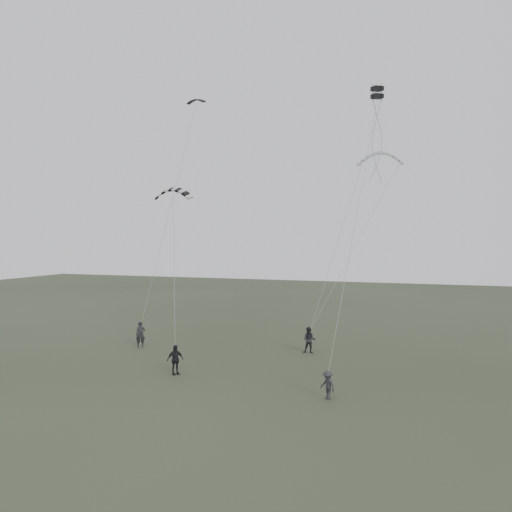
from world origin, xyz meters
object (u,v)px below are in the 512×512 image
(flyer_right, at_px, (309,340))
(flyer_far, at_px, (328,385))
(flyer_left, at_px, (141,334))
(flyer_center, at_px, (175,360))
(kite_dark_small, at_px, (196,100))
(kite_pale_large, at_px, (380,153))
(kite_box, at_px, (377,92))
(kite_striped, at_px, (173,189))

(flyer_right, relative_size, flyer_far, 1.27)
(flyer_left, xyz_separation_m, flyer_right, (12.67, 2.35, -0.04))
(flyer_right, height_order, flyer_center, flyer_right)
(flyer_center, distance_m, flyer_far, 9.88)
(kite_dark_small, bearing_deg, flyer_right, -2.92)
(flyer_left, height_order, kite_dark_small, kite_dark_small)
(flyer_center, height_order, kite_pale_large, kite_pale_large)
(flyer_center, relative_size, kite_box, 2.66)
(flyer_right, distance_m, kite_dark_small, 21.33)
(flyer_center, bearing_deg, flyer_right, -0.70)
(flyer_right, distance_m, kite_pale_large, 15.70)
(flyer_far, bearing_deg, flyer_left, -169.85)
(kite_striped, bearing_deg, kite_dark_small, 95.38)
(kite_pale_large, bearing_deg, kite_box, -95.07)
(kite_pale_large, height_order, kite_striped, kite_pale_large)
(flyer_left, relative_size, kite_pale_large, 0.55)
(kite_striped, bearing_deg, kite_box, -9.14)
(flyer_left, distance_m, flyer_center, 8.61)
(flyer_left, height_order, flyer_center, flyer_left)
(kite_striped, bearing_deg, flyer_far, -31.15)
(kite_striped, bearing_deg, flyer_right, 19.92)
(kite_pale_large, distance_m, kite_box, 10.47)
(flyer_far, relative_size, kite_box, 2.17)
(flyer_far, height_order, kite_box, kite_box)
(kite_dark_small, relative_size, kite_striped, 0.59)
(flyer_right, bearing_deg, kite_pale_large, 44.98)
(flyer_left, bearing_deg, kite_striped, -55.84)
(kite_box, bearing_deg, flyer_right, 98.12)
(flyer_left, height_order, kite_pale_large, kite_pale_large)
(flyer_right, xyz_separation_m, flyer_center, (-6.48, -8.32, -0.03))
(flyer_center, relative_size, flyer_far, 1.23)
(flyer_far, bearing_deg, flyer_right, 143.79)
(kite_striped, bearing_deg, kite_pale_large, 29.78)
(kite_dark_small, bearing_deg, flyer_left, -113.78)
(kite_pale_large, height_order, kite_box, kite_box)
(kite_pale_large, bearing_deg, kite_dark_small, -176.28)
(flyer_right, xyz_separation_m, kite_pale_large, (4.45, 5.24, 14.12))
(flyer_far, height_order, kite_dark_small, kite_dark_small)
(kite_box, bearing_deg, flyer_far, -148.95)
(flyer_center, bearing_deg, kite_pale_large, -1.69)
(flyer_center, relative_size, kite_pale_large, 0.51)
(kite_dark_small, relative_size, kite_pale_large, 0.44)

